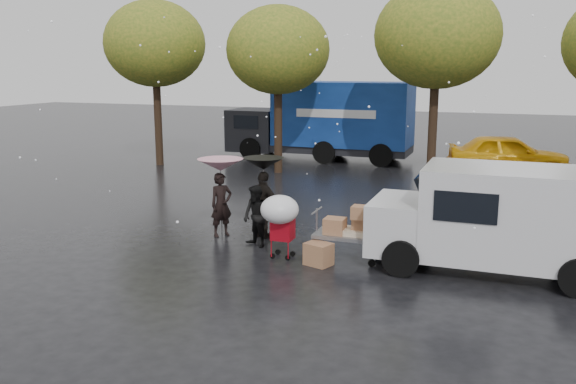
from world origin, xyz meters
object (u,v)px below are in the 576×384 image
(vendor_cart, at_px, (353,228))
(white_van, at_px, (499,218))
(shopping_cart, at_px, (280,213))
(person_pink, at_px, (221,205))
(yellow_taxi, at_px, (508,154))
(blue_truck, at_px, (325,121))
(person_black, at_px, (264,205))

(vendor_cart, relative_size, white_van, 0.31)
(shopping_cart, bearing_deg, vendor_cart, 19.76)
(person_pink, bearing_deg, yellow_taxi, 7.63)
(vendor_cart, distance_m, blue_truck, 14.63)
(yellow_taxi, bearing_deg, white_van, 170.16)
(vendor_cart, relative_size, blue_truck, 0.18)
(person_pink, height_order, person_black, person_black)
(blue_truck, bearing_deg, white_van, -59.76)
(shopping_cart, height_order, yellow_taxi, yellow_taxi)
(person_pink, xyz_separation_m, shopping_cart, (2.08, -1.29, 0.26))
(yellow_taxi, bearing_deg, shopping_cart, 151.36)
(blue_truck, bearing_deg, shopping_cart, -76.81)
(person_pink, relative_size, shopping_cart, 1.10)
(person_pink, distance_m, yellow_taxi, 13.65)
(person_pink, height_order, blue_truck, blue_truck)
(white_van, bearing_deg, person_pink, 175.90)
(person_black, xyz_separation_m, white_van, (5.53, -0.69, 0.32))
(shopping_cart, height_order, white_van, white_van)
(white_van, relative_size, blue_truck, 0.59)
(white_van, distance_m, blue_truck, 15.62)
(vendor_cart, bearing_deg, white_van, 5.26)
(person_pink, distance_m, vendor_cart, 3.66)
(shopping_cart, xyz_separation_m, yellow_taxi, (4.50, 13.25, -0.28))
(person_black, relative_size, vendor_cart, 1.10)
(shopping_cart, xyz_separation_m, white_van, (4.51, 0.82, 0.10))
(person_black, height_order, vendor_cart, person_black)
(person_pink, bearing_deg, person_black, -41.87)
(vendor_cart, distance_m, white_van, 3.05)
(person_pink, height_order, shopping_cart, person_pink)
(person_pink, distance_m, shopping_cart, 2.46)
(person_pink, xyz_separation_m, white_van, (6.59, -0.47, 0.36))
(person_black, distance_m, shopping_cart, 1.83)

